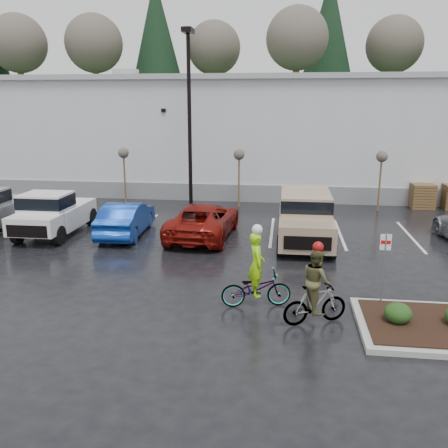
# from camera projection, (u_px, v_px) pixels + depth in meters

# --- Properties ---
(ground) EXTENTS (120.00, 120.00, 0.00)m
(ground) POSITION_uv_depth(u_px,v_px,m) (246.00, 304.00, 13.71)
(ground) COLOR black
(ground) RESTS_ON ground
(warehouse) EXTENTS (60.50, 15.50, 7.20)m
(warehouse) POSITION_uv_depth(u_px,v_px,m) (272.00, 131.00, 33.92)
(warehouse) COLOR silver
(warehouse) RESTS_ON ground
(wooded_ridge) EXTENTS (80.00, 25.00, 6.00)m
(wooded_ridge) POSITION_uv_depth(u_px,v_px,m) (278.00, 125.00, 56.17)
(wooded_ridge) COLOR #1C3A18
(wooded_ridge) RESTS_ON ground
(lamppost) EXTENTS (0.50, 1.00, 9.22)m
(lamppost) POSITION_uv_depth(u_px,v_px,m) (189.00, 101.00, 24.31)
(lamppost) COLOR black
(lamppost) RESTS_ON ground
(sapling_west) EXTENTS (0.60, 0.60, 3.20)m
(sapling_west) POSITION_uv_depth(u_px,v_px,m) (124.00, 156.00, 26.51)
(sapling_west) COLOR #533421
(sapling_west) RESTS_ON ground
(sapling_mid) EXTENTS (0.60, 0.60, 3.20)m
(sapling_mid) POSITION_uv_depth(u_px,v_px,m) (239.00, 158.00, 25.70)
(sapling_mid) COLOR #533421
(sapling_mid) RESTS_ON ground
(sapling_east) EXTENTS (0.60, 0.60, 3.20)m
(sapling_east) POSITION_uv_depth(u_px,v_px,m) (382.00, 160.00, 24.77)
(sapling_east) COLOR #533421
(sapling_east) RESTS_ON ground
(pallet_stack_a) EXTENTS (1.20, 1.20, 1.35)m
(pallet_stack_a) POSITION_uv_depth(u_px,v_px,m) (422.00, 196.00, 25.93)
(pallet_stack_a) COLOR #533421
(pallet_stack_a) RESTS_ON ground
(shrub_a) EXTENTS (0.70, 0.70, 0.52)m
(shrub_a) POSITION_uv_depth(u_px,v_px,m) (398.00, 313.00, 12.15)
(shrub_a) COLOR #133412
(shrub_a) RESTS_ON curb_island
(fire_lane_sign) EXTENTS (0.30, 0.05, 2.20)m
(fire_lane_sign) POSITION_uv_depth(u_px,v_px,m) (384.00, 261.00, 13.08)
(fire_lane_sign) COLOR gray
(fire_lane_sign) RESTS_ON ground
(pickup_white) EXTENTS (2.10, 5.20, 1.96)m
(pickup_white) POSITION_uv_depth(u_px,v_px,m) (57.00, 211.00, 20.96)
(pickup_white) COLOR silver
(pickup_white) RESTS_ON ground
(car_blue) EXTENTS (1.78, 4.55, 1.48)m
(car_blue) POSITION_uv_depth(u_px,v_px,m) (126.00, 218.00, 20.67)
(car_blue) COLOR #0D3496
(car_blue) RESTS_ON ground
(car_red) EXTENTS (2.74, 5.44, 1.47)m
(car_red) POSITION_uv_depth(u_px,v_px,m) (204.00, 220.00, 20.39)
(car_red) COLOR maroon
(car_red) RESTS_ON ground
(suv_tan) EXTENTS (2.20, 5.10, 2.06)m
(suv_tan) POSITION_uv_depth(u_px,v_px,m) (305.00, 219.00, 19.34)
(suv_tan) COLOR tan
(suv_tan) RESTS_ON ground
(cyclist_hivis) EXTENTS (2.09, 1.11, 2.41)m
(cyclist_hivis) POSITION_uv_depth(u_px,v_px,m) (256.00, 281.00, 13.39)
(cyclist_hivis) COLOR #3F3F44
(cyclist_hivis) RESTS_ON ground
(cyclist_olive) EXTENTS (1.79, 1.15, 2.25)m
(cyclist_olive) POSITION_uv_depth(u_px,v_px,m) (316.00, 294.00, 12.31)
(cyclist_olive) COLOR #3F3F44
(cyclist_olive) RESTS_ON ground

